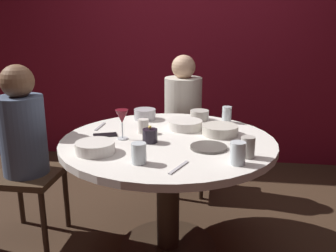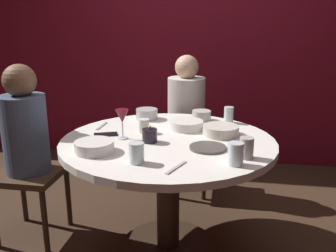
# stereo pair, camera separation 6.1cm
# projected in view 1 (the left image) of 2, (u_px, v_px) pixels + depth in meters

# --- Properties ---
(ground_plane) EXTENTS (8.00, 8.00, 0.00)m
(ground_plane) POSITION_uv_depth(u_px,v_px,m) (168.00, 248.00, 2.38)
(ground_plane) COLOR #382619
(back_wall) EXTENTS (6.00, 0.10, 2.60)m
(back_wall) POSITION_uv_depth(u_px,v_px,m) (192.00, 31.00, 3.63)
(back_wall) COLOR maroon
(back_wall) RESTS_ON ground
(dining_table) EXTENTS (1.25, 1.25, 0.73)m
(dining_table) POSITION_uv_depth(u_px,v_px,m) (168.00, 165.00, 2.22)
(dining_table) COLOR silver
(dining_table) RESTS_ON ground
(seated_diner_left) EXTENTS (0.40, 0.40, 1.15)m
(seated_diner_left) POSITION_uv_depth(u_px,v_px,m) (23.00, 136.00, 2.30)
(seated_diner_left) COLOR #3F2D1E
(seated_diner_left) RESTS_ON ground
(seated_diner_back) EXTENTS (0.40, 0.40, 1.14)m
(seated_diner_back) POSITION_uv_depth(u_px,v_px,m) (183.00, 109.00, 3.03)
(seated_diner_back) COLOR #3F2D1E
(seated_diner_back) RESTS_ON ground
(candle_holder) EXTENTS (0.09, 0.09, 0.10)m
(candle_holder) POSITION_uv_depth(u_px,v_px,m) (150.00, 136.00, 2.11)
(candle_holder) COLOR black
(candle_holder) RESTS_ON dining_table
(wine_glass) EXTENTS (0.08, 0.08, 0.18)m
(wine_glass) POSITION_uv_depth(u_px,v_px,m) (122.00, 118.00, 2.15)
(wine_glass) COLOR silver
(wine_glass) RESTS_ON dining_table
(dinner_plate) EXTENTS (0.20, 0.20, 0.01)m
(dinner_plate) POSITION_uv_depth(u_px,v_px,m) (209.00, 147.00, 2.02)
(dinner_plate) COLOR #4C4742
(dinner_plate) RESTS_ON dining_table
(cell_phone) EXTENTS (0.16, 0.12, 0.01)m
(cell_phone) POSITION_uv_depth(u_px,v_px,m) (105.00, 135.00, 2.24)
(cell_phone) COLOR black
(cell_phone) RESTS_ON dining_table
(bowl_serving_large) EXTENTS (0.15, 0.15, 0.07)m
(bowl_serving_large) POSITION_uv_depth(u_px,v_px,m) (145.00, 114.00, 2.61)
(bowl_serving_large) COLOR #B7B7BC
(bowl_serving_large) RESTS_ON dining_table
(bowl_salad_center) EXTENTS (0.22, 0.22, 0.06)m
(bowl_salad_center) POSITION_uv_depth(u_px,v_px,m) (185.00, 125.00, 2.38)
(bowl_salad_center) COLOR silver
(bowl_salad_center) RESTS_ON dining_table
(bowl_small_white) EXTENTS (0.13, 0.13, 0.07)m
(bowl_small_white) POSITION_uv_depth(u_px,v_px,m) (200.00, 115.00, 2.59)
(bowl_small_white) COLOR #B2ADA3
(bowl_small_white) RESTS_ON dining_table
(bowl_sauce_side) EXTENTS (0.21, 0.21, 0.06)m
(bowl_sauce_side) POSITION_uv_depth(u_px,v_px,m) (95.00, 147.00, 1.95)
(bowl_sauce_side) COLOR silver
(bowl_sauce_side) RESTS_ON dining_table
(bowl_rice_portion) EXTENTS (0.22, 0.22, 0.06)m
(bowl_rice_portion) POSITION_uv_depth(u_px,v_px,m) (220.00, 130.00, 2.26)
(bowl_rice_portion) COLOR beige
(bowl_rice_portion) RESTS_ON dining_table
(cup_near_candle) EXTENTS (0.06, 0.06, 0.11)m
(cup_near_candle) POSITION_uv_depth(u_px,v_px,m) (227.00, 114.00, 2.53)
(cup_near_candle) COLOR silver
(cup_near_candle) RESTS_ON dining_table
(cup_by_left_diner) EXTENTS (0.07, 0.07, 0.10)m
(cup_by_left_diner) POSITION_uv_depth(u_px,v_px,m) (139.00, 153.00, 1.80)
(cup_by_left_diner) COLOR silver
(cup_by_left_diner) RESTS_ON dining_table
(cup_by_right_diner) EXTENTS (0.07, 0.07, 0.09)m
(cup_by_right_diner) POSITION_uv_depth(u_px,v_px,m) (143.00, 126.00, 2.29)
(cup_by_right_diner) COLOR silver
(cup_by_right_diner) RESTS_ON dining_table
(cup_center_front) EXTENTS (0.08, 0.08, 0.11)m
(cup_center_front) POSITION_uv_depth(u_px,v_px,m) (238.00, 153.00, 1.79)
(cup_center_front) COLOR silver
(cup_center_front) RESTS_ON dining_table
(cup_far_edge) EXTENTS (0.07, 0.07, 0.11)m
(cup_far_edge) POSITION_uv_depth(u_px,v_px,m) (248.00, 147.00, 1.88)
(cup_far_edge) COLOR #B2ADA3
(cup_far_edge) RESTS_ON dining_table
(fork_near_plate) EXTENTS (0.02, 0.18, 0.01)m
(fork_near_plate) POSITION_uv_depth(u_px,v_px,m) (100.00, 126.00, 2.43)
(fork_near_plate) COLOR #B7B7BC
(fork_near_plate) RESTS_ON dining_table
(knife_near_plate) EXTENTS (0.08, 0.17, 0.01)m
(knife_near_plate) POSITION_uv_depth(u_px,v_px,m) (179.00, 167.00, 1.75)
(knife_near_plate) COLOR #B7B7BC
(knife_near_plate) RESTS_ON dining_table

